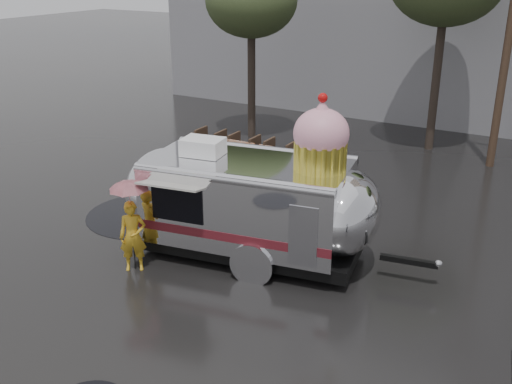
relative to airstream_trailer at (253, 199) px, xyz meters
The scene contains 8 objects.
ground 4.16m from the airstream_trailer, 68.07° to the right, with size 120.00×120.00×0.00m, color black.
puddles 3.56m from the airstream_trailer, 169.00° to the left, with size 6.86×10.40×0.01m.
utility_pole 11.55m from the airstream_trailer, 69.27° to the left, with size 1.60×0.28×9.00m.
tree_left 11.62m from the airstream_trailer, 120.55° to the left, with size 3.64×3.64×6.95m.
barricade_row 7.66m from the airstream_trailer, 122.76° to the left, with size 4.30×0.80×1.00m.
airstream_trailer is the anchor object (origin of this frame).
person_left 3.03m from the airstream_trailer, 135.97° to the right, with size 0.63×0.42×1.76m, color gold.
umbrella_pink 2.98m from the airstream_trailer, 135.97° to the right, with size 1.15×1.15×2.33m.
Camera 1 is at (5.45, -8.19, 7.11)m, focal length 42.00 mm.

